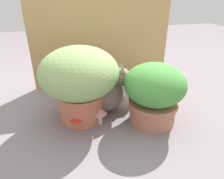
{
  "coord_description": "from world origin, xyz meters",
  "views": [
    {
      "loc": [
        -0.19,
        -0.99,
        0.7
      ],
      "look_at": [
        0.05,
        0.01,
        0.18
      ],
      "focal_mm": 32.66,
      "sensor_mm": 36.0,
      "label": 1
    }
  ],
  "objects_px": {
    "leafy_planter": "(154,92)",
    "mushroom_ornament_red": "(77,118)",
    "grass_planter": "(80,79)",
    "mushroom_ornament_pink": "(100,112)",
    "cat": "(106,93)"
  },
  "relations": [
    {
      "from": "grass_planter",
      "to": "mushroom_ornament_red",
      "type": "relative_size",
      "value": 4.62
    },
    {
      "from": "mushroom_ornament_red",
      "to": "mushroom_ornament_pink",
      "type": "bearing_deg",
      "value": 7.23
    },
    {
      "from": "grass_planter",
      "to": "mushroom_ornament_pink",
      "type": "relative_size",
      "value": 4.2
    },
    {
      "from": "leafy_planter",
      "to": "cat",
      "type": "height_order",
      "value": "leafy_planter"
    },
    {
      "from": "leafy_planter",
      "to": "mushroom_ornament_red",
      "type": "distance_m",
      "value": 0.44
    },
    {
      "from": "leafy_planter",
      "to": "mushroom_ornament_pink",
      "type": "relative_size",
      "value": 3.38
    },
    {
      "from": "grass_planter",
      "to": "mushroom_ornament_red",
      "type": "xyz_separation_m",
      "value": [
        -0.04,
        -0.1,
        -0.19
      ]
    },
    {
      "from": "leafy_planter",
      "to": "cat",
      "type": "distance_m",
      "value": 0.3
    },
    {
      "from": "cat",
      "to": "mushroom_ornament_pink",
      "type": "distance_m",
      "value": 0.15
    },
    {
      "from": "cat",
      "to": "mushroom_ornament_red",
      "type": "bearing_deg",
      "value": -143.09
    },
    {
      "from": "mushroom_ornament_pink",
      "to": "mushroom_ornament_red",
      "type": "bearing_deg",
      "value": -172.77
    },
    {
      "from": "cat",
      "to": "mushroom_ornament_pink",
      "type": "bearing_deg",
      "value": -116.97
    },
    {
      "from": "leafy_planter",
      "to": "grass_planter",
      "type": "bearing_deg",
      "value": 161.99
    },
    {
      "from": "mushroom_ornament_pink",
      "to": "grass_planter",
      "type": "bearing_deg",
      "value": 138.8
    },
    {
      "from": "leafy_planter",
      "to": "mushroom_ornament_red",
      "type": "relative_size",
      "value": 3.72
    }
  ]
}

